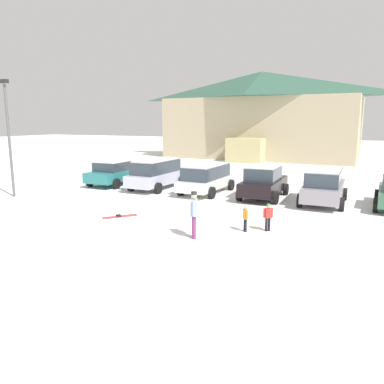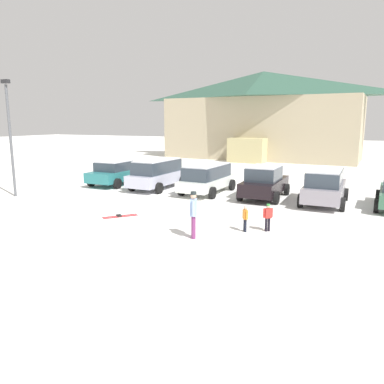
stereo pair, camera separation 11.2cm
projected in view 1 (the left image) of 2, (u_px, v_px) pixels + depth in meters
The scene contains 12 objects.
ground at pixel (89, 274), 10.09m from camera, with size 160.00×160.00×0.00m, color white.
ski_lodge at pixel (260, 115), 40.59m from camera, with size 21.10×10.31×9.25m.
parked_teal_hatchback at pixel (115, 172), 24.13m from camera, with size 2.23×4.14×1.57m.
parked_silver_wagon at pixel (157, 173), 22.71m from camera, with size 2.18×4.64×1.79m.
parked_white_suv at pixel (207, 178), 21.36m from camera, with size 2.25×4.66×1.65m.
parked_black_sedan at pixel (264, 182), 19.93m from camera, with size 2.11×4.19×1.74m.
parked_grey_wagon at pixel (324, 185), 18.55m from camera, with size 2.11×4.29×1.75m.
skier_adult_in_blue_parka at pixel (194, 212), 13.06m from camera, with size 0.38×0.58×1.67m.
skier_child_in_orange_jacket at pixel (245, 217), 13.90m from camera, with size 0.25×0.31×0.99m.
skier_child_in_red_jacket at pixel (268, 216), 13.94m from camera, with size 0.32×0.28×1.05m.
pair_of_skis at pixel (120, 216), 16.15m from camera, with size 1.20×1.33×0.08m.
lamp_post at pixel (9, 133), 19.82m from camera, with size 0.44×0.24×6.19m.
Camera 1 is at (6.46, -7.50, 4.07)m, focal length 35.00 mm.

